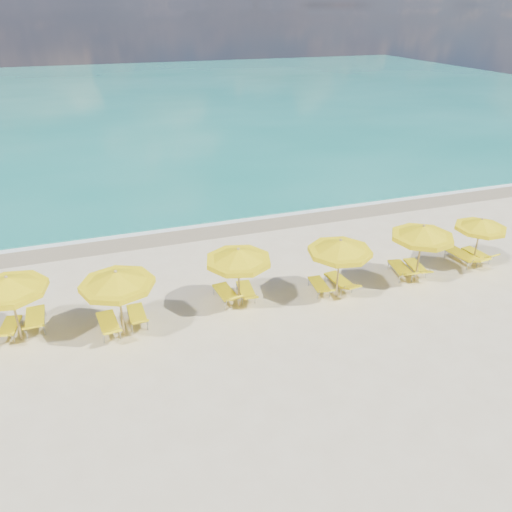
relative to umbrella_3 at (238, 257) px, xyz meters
name	(u,v)px	position (x,y,z in m)	size (l,w,h in m)	color
ground_plane	(269,302)	(1.16, -0.05, -2.06)	(120.00, 120.00, 0.00)	beige
ocean	(129,99)	(1.16, 47.95, -2.06)	(120.00, 80.00, 0.30)	#157B6F
wet_sand_band	(218,227)	(1.16, 7.35, -2.06)	(120.00, 2.60, 0.01)	tan
foam_line	(214,221)	(1.16, 8.15, -2.06)	(120.00, 1.20, 0.03)	white
whitecap_near	(86,182)	(-4.84, 16.95, -2.06)	(14.00, 0.36, 0.05)	white
whitecap_far	(259,139)	(9.16, 23.95, -2.06)	(18.00, 0.30, 0.05)	white
umbrella_1	(8,286)	(-7.44, 0.40, 0.02)	(2.84, 2.84, 2.43)	tan
umbrella_2	(117,280)	(-4.19, -0.41, 0.05)	(2.54, 2.54, 2.47)	tan
umbrella_3	(238,257)	(0.00, 0.00, 0.00)	(2.66, 2.66, 2.41)	tan
umbrella_4	(340,248)	(3.71, -0.52, 0.01)	(2.81, 2.81, 2.42)	tan
umbrella_5	(423,233)	(7.28, -0.48, 0.04)	(2.84, 2.84, 2.46)	tan
umbrella_6	(481,225)	(10.48, -0.04, -0.24)	(2.76, 2.76, 2.13)	tan
lounger_1_left	(10,330)	(-7.80, 0.78, -1.86)	(0.80, 1.70, 0.68)	#A5A8AD
lounger_1_right	(36,322)	(-7.00, 0.98, -1.83)	(0.67, 1.91, 0.79)	#A5A8AD
lounger_2_left	(109,327)	(-4.65, -0.11, -1.83)	(0.79, 1.90, 0.74)	#A5A8AD
lounger_2_right	(137,318)	(-3.67, 0.11, -1.85)	(0.62, 1.74, 0.74)	#A5A8AD
lounger_3_left	(226,296)	(-0.36, 0.50, -1.84)	(0.76, 1.82, 0.79)	#A5A8AD
lounger_3_right	(246,293)	(0.43, 0.54, -1.86)	(0.70, 1.72, 0.60)	#A5A8AD
lounger_4_left	(319,288)	(3.23, -0.03, -1.86)	(0.68, 1.67, 0.65)	#A5A8AD
lounger_4_right	(339,284)	(4.09, -0.01, -1.85)	(0.75, 1.83, 0.64)	#A5A8AD
lounger_5_left	(400,272)	(6.91, 0.04, -1.84)	(0.91, 1.87, 0.75)	#A5A8AD
lounger_5_right	(415,269)	(7.65, 0.09, -1.86)	(0.78, 1.72, 0.60)	#A5A8AD
lounger_6_left	(462,258)	(10.07, 0.20, -1.82)	(0.87, 2.05, 0.74)	#A5A8AD
lounger_6_right	(476,256)	(10.85, 0.20, -1.86)	(0.68, 1.66, 0.72)	#A5A8AD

